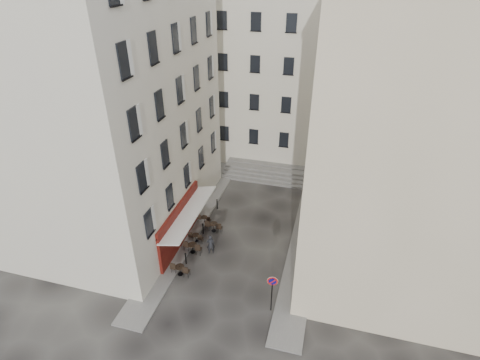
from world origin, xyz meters
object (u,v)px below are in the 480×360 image
(bistro_table_a, at_px, (180,269))
(bistro_table_b, at_px, (193,247))
(pedestrian, at_px, (211,244))
(no_parking_sign, at_px, (272,287))

(bistro_table_a, distance_m, bistro_table_b, 2.32)
(bistro_table_b, bearing_deg, pedestrian, 12.96)
(no_parking_sign, height_order, bistro_table_a, no_parking_sign)
(no_parking_sign, bearing_deg, bistro_table_a, 160.40)
(bistro_table_b, distance_m, pedestrian, 1.35)
(no_parking_sign, xyz_separation_m, bistro_table_a, (-6.51, 1.34, -1.47))
(no_parking_sign, relative_size, pedestrian, 1.73)
(bistro_table_b, xyz_separation_m, pedestrian, (1.29, 0.30, 0.30))
(bistro_table_a, bearing_deg, no_parking_sign, -11.62)
(no_parking_sign, relative_size, bistro_table_a, 2.05)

